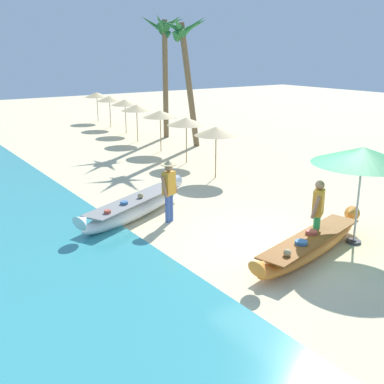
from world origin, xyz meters
TOP-DOWN VIEW (x-y plane):
  - ground_plane at (0.00, 0.00)m, footprint 80.00×80.00m
  - boat_orange_foreground at (0.12, -1.02)m, footprint 4.54×1.70m
  - boat_white_midground at (-2.05, 3.54)m, footprint 4.31×2.48m
  - person_vendor_hatted at (-1.39, 2.75)m, footprint 0.59×0.44m
  - person_tourist_customer at (0.65, -0.70)m, footprint 0.58×0.46m
  - patio_umbrella_large at (1.57, -1.11)m, footprint 2.37×2.37m
  - parasol_row_0 at (2.50, 5.77)m, footprint 1.60×1.60m
  - parasol_row_1 at (2.95, 8.40)m, footprint 1.60×1.60m
  - parasol_row_2 at (3.26, 11.03)m, footprint 1.60×1.60m
  - parasol_row_3 at (3.53, 13.86)m, footprint 1.60×1.60m
  - parasol_row_4 at (4.18, 16.48)m, footprint 1.60×1.60m
  - parasol_row_5 at (4.37, 18.94)m, footprint 1.60×1.60m
  - parasol_row_6 at (4.75, 21.74)m, footprint 1.60×1.60m
  - palm_tree_tall_inland at (4.70, 11.12)m, footprint 2.41×2.49m
  - palm_tree_leaning_seaward at (5.40, 14.10)m, footprint 2.47×2.48m

SIDE VIEW (x-z plane):
  - ground_plane at x=0.00m, z-range 0.00..0.00m
  - boat_orange_foreground at x=0.12m, z-range -0.11..0.62m
  - boat_white_midground at x=-2.05m, z-range -0.11..0.72m
  - person_tourist_customer at x=0.65m, z-range 0.10..1.75m
  - person_vendor_hatted at x=-1.39m, z-range 0.13..1.88m
  - parasol_row_0 at x=2.50m, z-range 0.79..2.70m
  - parasol_row_1 at x=2.95m, z-range 0.79..2.70m
  - parasol_row_2 at x=3.26m, z-range 0.79..2.70m
  - parasol_row_3 at x=3.53m, z-range 0.79..2.70m
  - parasol_row_4 at x=4.18m, z-range 0.79..2.70m
  - parasol_row_5 at x=4.37m, z-range 0.79..2.70m
  - parasol_row_6 at x=4.75m, z-range 0.79..2.70m
  - patio_umbrella_large at x=1.57m, z-range 0.99..3.40m
  - palm_tree_tall_inland at x=4.70m, z-range 1.69..7.80m
  - palm_tree_leaning_seaward at x=5.40m, z-range 1.80..8.17m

